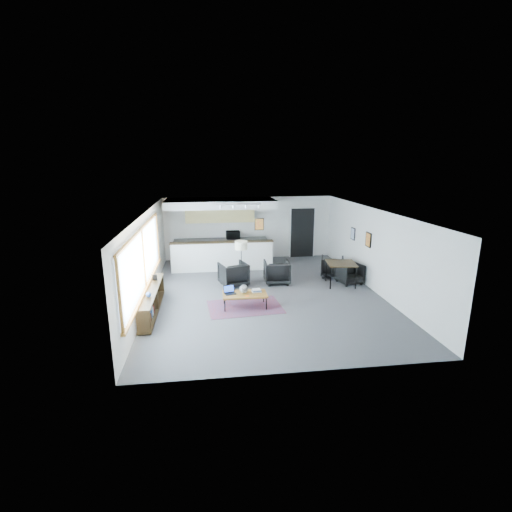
{
  "coord_description": "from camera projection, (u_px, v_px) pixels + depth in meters",
  "views": [
    {
      "loc": [
        -1.71,
        -10.84,
        4.04
      ],
      "look_at": [
        -0.23,
        0.4,
        1.13
      ],
      "focal_mm": 26.0,
      "sensor_mm": 36.0,
      "label": 1
    }
  ],
  "objects": [
    {
      "name": "laptop",
      "position": [
        230.0,
        291.0,
        10.46
      ],
      "size": [
        0.36,
        0.32,
        0.22
      ],
      "rotation": [
        0.0,
        0.0,
        0.28
      ],
      "color": "black",
      "rests_on": "coffee_table"
    },
    {
      "name": "ceramic_pot",
      "position": [
        244.0,
        289.0,
        10.47
      ],
      "size": [
        0.24,
        0.24,
        0.24
      ],
      "rotation": [
        0.0,
        0.0,
        0.17
      ],
      "color": "gray",
      "rests_on": "coffee_table"
    },
    {
      "name": "console",
      "position": [
        152.0,
        301.0,
        10.12
      ],
      "size": [
        0.35,
        3.0,
        0.8
      ],
      "color": "#332411",
      "rests_on": "floor"
    },
    {
      "name": "dining_chair_far",
      "position": [
        332.0,
        267.0,
        13.29
      ],
      "size": [
        0.83,
        0.8,
        0.68
      ],
      "primitive_type": "imported",
      "rotation": [
        0.0,
        0.0,
        2.81
      ],
      "color": "black",
      "rests_on": "floor"
    },
    {
      "name": "floor_lamp",
      "position": [
        241.0,
        247.0,
        12.3
      ],
      "size": [
        0.47,
        0.47,
        1.47
      ],
      "rotation": [
        0.0,
        0.0,
        0.13
      ],
      "color": "black",
      "rests_on": "floor"
    },
    {
      "name": "track_light",
      "position": [
        239.0,
        205.0,
        13.04
      ],
      "size": [
        1.6,
        0.07,
        0.15
      ],
      "color": "silver",
      "rests_on": "room"
    },
    {
      "name": "wall_art_upper",
      "position": [
        353.0,
        234.0,
        13.33
      ],
      "size": [
        0.03,
        0.34,
        0.44
      ],
      "color": "black",
      "rests_on": "room"
    },
    {
      "name": "dining_table",
      "position": [
        341.0,
        265.0,
        12.27
      ],
      "size": [
        1.04,
        1.04,
        0.77
      ],
      "rotation": [
        0.0,
        0.0,
        -0.14
      ],
      "color": "#332411",
      "rests_on": "floor"
    },
    {
      "name": "dining_chair_near",
      "position": [
        350.0,
        274.0,
        12.53
      ],
      "size": [
        0.75,
        0.72,
        0.65
      ],
      "primitive_type": "imported",
      "rotation": [
        0.0,
        0.0,
        0.22
      ],
      "color": "black",
      "rests_on": "floor"
    },
    {
      "name": "armchair_right",
      "position": [
        277.0,
        271.0,
        12.54
      ],
      "size": [
        0.87,
        0.82,
        0.86
      ],
      "primitive_type": "imported",
      "rotation": [
        0.0,
        0.0,
        3.1
      ],
      "color": "black",
      "rests_on": "floor"
    },
    {
      "name": "wall_art_lower",
      "position": [
        368.0,
        240.0,
        12.07
      ],
      "size": [
        0.03,
        0.38,
        0.48
      ],
      "color": "black",
      "rests_on": "room"
    },
    {
      "name": "room",
      "position": [
        265.0,
        253.0,
        11.3
      ],
      "size": [
        7.02,
        9.02,
        2.62
      ],
      "color": "#4D4D50",
      "rests_on": "ground"
    },
    {
      "name": "kilim_rug",
      "position": [
        245.0,
        307.0,
        10.56
      ],
      "size": [
        2.17,
        1.58,
        0.01
      ],
      "rotation": [
        0.0,
        0.0,
        0.09
      ],
      "color": "#562D43",
      "rests_on": "floor"
    },
    {
      "name": "doorway",
      "position": [
        302.0,
        232.0,
        15.9
      ],
      "size": [
        1.1,
        0.12,
        2.15
      ],
      "color": "black",
      "rests_on": "room"
    },
    {
      "name": "armchair_left",
      "position": [
        233.0,
        273.0,
        12.29
      ],
      "size": [
        1.03,
        1.0,
        0.86
      ],
      "primitive_type": "imported",
      "rotation": [
        0.0,
        0.0,
        3.44
      ],
      "color": "black",
      "rests_on": "floor"
    },
    {
      "name": "coffee_table",
      "position": [
        245.0,
        294.0,
        10.47
      ],
      "size": [
        1.26,
        0.69,
        0.41
      ],
      "rotation": [
        0.0,
        0.0,
        -0.01
      ],
      "color": "brown",
      "rests_on": "floor"
    },
    {
      "name": "window",
      "position": [
        143.0,
        260.0,
        9.96
      ],
      "size": [
        0.1,
        5.95,
        1.66
      ],
      "color": "#8CBFFF",
      "rests_on": "room"
    },
    {
      "name": "microwave",
      "position": [
        233.0,
        234.0,
        15.24
      ],
      "size": [
        0.57,
        0.33,
        0.38
      ],
      "primitive_type": "imported",
      "rotation": [
        0.0,
        0.0,
        0.03
      ],
      "color": "black",
      "rests_on": "kitchenette"
    },
    {
      "name": "coaster",
      "position": [
        247.0,
        296.0,
        10.26
      ],
      "size": [
        0.11,
        0.11,
        0.01
      ],
      "rotation": [
        0.0,
        0.0,
        0.05
      ],
      "color": "#E5590C",
      "rests_on": "coffee_table"
    },
    {
      "name": "book_stack",
      "position": [
        257.0,
        291.0,
        10.59
      ],
      "size": [
        0.29,
        0.24,
        0.08
      ],
      "rotation": [
        0.0,
        0.0,
        0.1
      ],
      "color": "silver",
      "rests_on": "coffee_table"
    },
    {
      "name": "kitchenette",
      "position": [
        221.0,
        230.0,
        14.69
      ],
      "size": [
        4.2,
        1.96,
        2.6
      ],
      "color": "white",
      "rests_on": "floor"
    }
  ]
}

